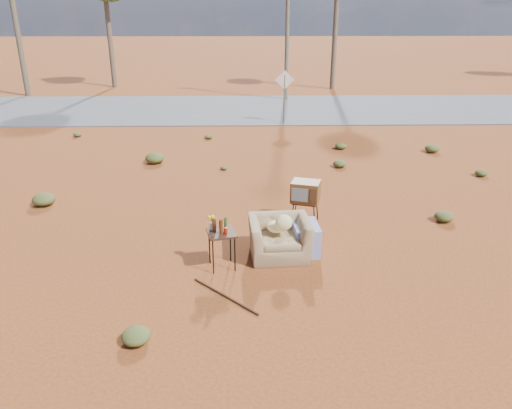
{
  "coord_description": "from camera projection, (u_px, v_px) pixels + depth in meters",
  "views": [
    {
      "loc": [
        -0.1,
        -8.76,
        4.75
      ],
      "look_at": [
        0.1,
        0.96,
        0.8
      ],
      "focal_mm": 35.0,
      "sensor_mm": 36.0,
      "label": 1
    }
  ],
  "objects": [
    {
      "name": "ground",
      "position": [
        252.0,
        260.0,
        9.9
      ],
      "size": [
        140.0,
        140.0,
        0.0
      ],
      "primitive_type": "plane",
      "color": "brown",
      "rests_on": "ground"
    },
    {
      "name": "armchair",
      "position": [
        284.0,
        233.0,
        9.94
      ],
      "size": [
        1.45,
        0.99,
        1.04
      ],
      "rotation": [
        0.0,
        0.0,
        0.07
      ],
      "color": "#8E724D",
      "rests_on": "ground"
    },
    {
      "name": "utility_pole_center",
      "position": [
        288.0,
        15.0,
        24.59
      ],
      "size": [
        1.4,
        0.2,
        8.0
      ],
      "color": "brown",
      "rests_on": "ground"
    },
    {
      "name": "side_table",
      "position": [
        219.0,
        230.0,
        9.37
      ],
      "size": [
        0.62,
        0.62,
        1.04
      ],
      "rotation": [
        0.0,
        0.0,
        0.23
      ],
      "color": "#3C2315",
      "rests_on": "ground"
    },
    {
      "name": "tv_unit",
      "position": [
        305.0,
        192.0,
        11.33
      ],
      "size": [
        0.74,
        0.66,
        1.0
      ],
      "rotation": [
        0.0,
        0.0,
        -0.3
      ],
      "color": "black",
      "rests_on": "ground"
    },
    {
      "name": "road_sign",
      "position": [
        284.0,
        87.0,
        20.48
      ],
      "size": [
        0.78,
        0.06,
        2.19
      ],
      "color": "brown",
      "rests_on": "ground"
    },
    {
      "name": "scrub_patch",
      "position": [
        220.0,
        180.0,
        13.92
      ],
      "size": [
        17.49,
        8.07,
        0.33
      ],
      "color": "#495224",
      "rests_on": "ground"
    },
    {
      "name": "rusty_bar",
      "position": [
        225.0,
        296.0,
        8.65
      ],
      "size": [
        1.17,
        1.18,
        0.04
      ],
      "primitive_type": "cylinder",
      "rotation": [
        0.0,
        1.57,
        -0.79
      ],
      "color": "#4D2914",
      "rests_on": "ground"
    },
    {
      "name": "highway",
      "position": [
        248.0,
        109.0,
        23.79
      ],
      "size": [
        140.0,
        7.0,
        0.04
      ],
      "primitive_type": "cube",
      "color": "#565659",
      "rests_on": "ground"
    }
  ]
}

